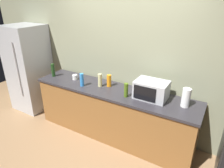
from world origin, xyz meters
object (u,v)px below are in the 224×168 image
at_px(bottle_wine, 53,70).
at_px(mug_white, 75,77).
at_px(bottle_olive_oil, 126,90).
at_px(microwave, 151,90).
at_px(bottle_dish_soap, 109,81).
at_px(paper_towel_roll, 186,98).
at_px(bottle_vinegar, 100,80).
at_px(bottle_spray_cleaner, 82,80).
at_px(refrigerator, 29,68).

height_order(bottle_wine, mug_white, bottle_wine).
height_order(bottle_olive_oil, bottle_wine, bottle_wine).
relative_size(microwave, bottle_wine, 1.92).
bearing_deg(bottle_dish_soap, paper_towel_roll, -1.68).
height_order(bottle_vinegar, bottle_wine, bottle_wine).
distance_m(paper_towel_roll, mug_white, 1.96).
height_order(bottle_olive_oil, bottle_spray_cleaner, bottle_spray_cleaner).
relative_size(bottle_dish_soap, mug_white, 2.26).
bearing_deg(bottle_wine, microwave, 3.15).
relative_size(bottle_vinegar, bottle_olive_oil, 1.01).
distance_m(bottle_vinegar, bottle_wine, 1.03).
bearing_deg(refrigerator, mug_white, 1.25).
xyz_separation_m(paper_towel_roll, bottle_wine, (-2.42, -0.11, -0.01)).
bearing_deg(bottle_olive_oil, bottle_wine, 178.12).
bearing_deg(bottle_olive_oil, paper_towel_roll, 10.77).
bearing_deg(bottle_olive_oil, mug_white, 173.06).
xyz_separation_m(microwave, mug_white, (-1.46, -0.02, -0.09)).
distance_m(microwave, bottle_wine, 1.92).
distance_m(bottle_olive_oil, mug_white, 1.13).
bearing_deg(bottle_vinegar, bottle_spray_cleaner, -152.55).
relative_size(paper_towel_roll, bottle_olive_oil, 1.22).
xyz_separation_m(paper_towel_roll, mug_white, (-1.96, -0.02, -0.09)).
xyz_separation_m(bottle_olive_oil, bottle_dish_soap, (-0.42, 0.20, -0.01)).
relative_size(bottle_olive_oil, bottle_wine, 0.89).
xyz_separation_m(refrigerator, bottle_vinegar, (1.81, 0.01, 0.11)).
height_order(refrigerator, bottle_olive_oil, refrigerator).
relative_size(refrigerator, microwave, 3.75).
height_order(paper_towel_roll, bottle_dish_soap, paper_towel_roll).
distance_m(refrigerator, bottle_vinegar, 1.81).
distance_m(bottle_vinegar, bottle_olive_oil, 0.56).
relative_size(paper_towel_roll, bottle_wine, 1.08).
bearing_deg(refrigerator, bottle_vinegar, 0.20).
distance_m(bottle_olive_oil, bottle_wine, 1.58).
xyz_separation_m(bottle_spray_cleaner, bottle_dish_soap, (0.40, 0.22, -0.01)).
distance_m(bottle_spray_cleaner, bottle_dish_soap, 0.46).
bearing_deg(bottle_wine, bottle_dish_soap, 7.14).
xyz_separation_m(paper_towel_roll, bottle_dish_soap, (-1.26, 0.04, -0.03)).
distance_m(bottle_wine, bottle_dish_soap, 1.17).
height_order(bottle_wine, bottle_dish_soap, bottle_wine).
relative_size(paper_towel_roll, bottle_vinegar, 1.20).
bearing_deg(bottle_spray_cleaner, bottle_vinegar, 27.45).
xyz_separation_m(bottle_vinegar, mug_white, (-0.57, 0.02, -0.07)).
distance_m(refrigerator, microwave, 2.71).
bearing_deg(bottle_vinegar, microwave, 2.67).
relative_size(bottle_spray_cleaner, mug_white, 2.47).
bearing_deg(bottle_dish_soap, bottle_wine, -172.86).
bearing_deg(mug_white, bottle_wine, -169.52).
distance_m(bottle_vinegar, mug_white, 0.57).
xyz_separation_m(microwave, bottle_wine, (-1.92, -0.11, -0.01)).
bearing_deg(bottle_wine, bottle_spray_cleaner, -5.93).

